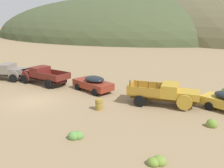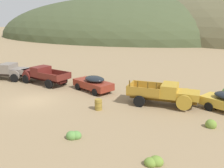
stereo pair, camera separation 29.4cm
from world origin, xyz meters
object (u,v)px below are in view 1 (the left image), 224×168
at_px(truck_oxblood, 41,75).
at_px(car_rust_red, 92,83).
at_px(truck_primer_gray, 6,71).
at_px(truck_mustard, 168,94).
at_px(oil_drum_foreground, 99,105).

xyz_separation_m(truck_oxblood, car_rust_red, (6.57, 0.21, -0.18)).
distance_m(truck_primer_gray, truck_mustard, 19.37).
height_order(truck_primer_gray, car_rust_red, truck_primer_gray).
xyz_separation_m(truck_oxblood, oil_drum_foreground, (9.93, -4.06, -0.55)).
bearing_deg(truck_primer_gray, car_rust_red, -13.73).
distance_m(truck_oxblood, car_rust_red, 6.58).
distance_m(truck_primer_gray, oil_drum_foreground, 15.24).
xyz_separation_m(truck_primer_gray, car_rust_red, (11.47, 0.80, -0.19)).
relative_size(truck_oxblood, car_rust_red, 1.28).
distance_m(car_rust_red, oil_drum_foreground, 5.45).
bearing_deg(truck_oxblood, truck_mustard, -175.89).
bearing_deg(oil_drum_foreground, truck_mustard, 38.57).
bearing_deg(truck_mustard, truck_primer_gray, 172.24).
bearing_deg(car_rust_red, truck_mustard, -166.92).
xyz_separation_m(truck_mustard, oil_drum_foreground, (-4.54, -3.62, -0.57)).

